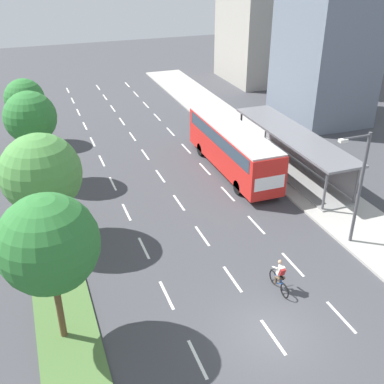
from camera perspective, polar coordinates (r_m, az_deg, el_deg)
name	(u,v)px	position (r m, az deg, el deg)	size (l,w,h in m)	color
ground_plane	(270,333)	(21.51, 9.56, -16.65)	(140.00, 140.00, 0.00)	#424247
median_strip	(38,173)	(36.12, -18.25, 2.20)	(2.60, 52.00, 0.12)	#4C7038
sidewalk_right	(253,142)	(40.21, 7.41, 6.11)	(4.50, 52.00, 0.15)	#ADAAA3
lane_divider_left	(107,172)	(35.24, -10.34, 2.47)	(0.14, 48.24, 0.01)	white
lane_divider_center	(152,165)	(35.90, -4.87, 3.34)	(0.14, 48.24, 0.01)	white
lane_divider_right	(195,158)	(36.88, 0.38, 4.14)	(0.14, 48.24, 0.01)	white
bus_shelter	(295,147)	(34.91, 12.46, 5.35)	(2.90, 12.85, 2.86)	gray
bus	(232,145)	(34.12, 4.97, 5.75)	(2.54, 11.29, 3.37)	red
cyclist	(280,277)	(23.25, 10.66, -10.16)	(0.46, 1.82, 1.71)	black
median_tree_nearest	(48,244)	(18.80, -17.15, -6.12)	(4.00, 4.00, 6.72)	brown
median_tree_second	(41,174)	(26.02, -17.96, 2.15)	(4.35, 4.35, 6.27)	brown
median_tree_third	(30,118)	(33.15, -19.16, 8.58)	(3.49, 3.49, 6.41)	brown
median_tree_fourth	(25,99)	(40.95, -19.78, 10.69)	(3.20, 3.20, 5.33)	brown
streetlight	(358,182)	(26.09, 19.66, 1.16)	(1.91, 0.24, 6.50)	#4C4C51
building_near_right	(331,9)	(45.30, 16.60, 20.61)	(6.65, 8.38, 19.79)	slate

